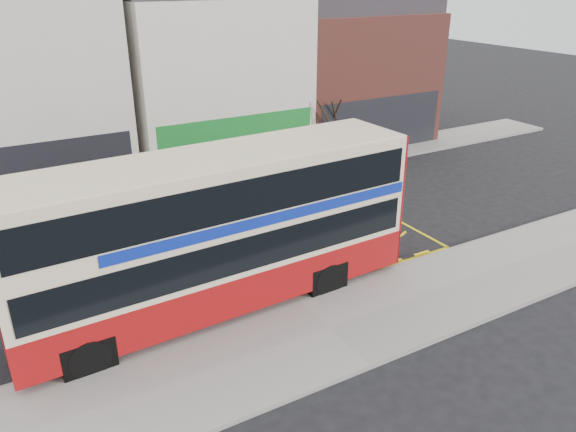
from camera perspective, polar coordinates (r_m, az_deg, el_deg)
ground at (r=18.43m, az=0.10°, el=-8.07°), size 120.00×120.00×0.00m
pavement at (r=16.77m, az=4.12°, el=-11.40°), size 40.00×4.00×0.15m
kerb at (r=18.12m, az=0.70°, el=-8.40°), size 40.00×0.15×0.15m
far_pavement at (r=27.53m, az=-11.46°, el=2.70°), size 50.00×3.00×0.15m
road_markings at (r=19.64m, az=-2.25°, el=-5.92°), size 14.00×3.40×0.01m
terrace_left at (r=28.99m, az=-25.60°, el=12.73°), size 8.00×8.01×11.80m
terrace_green_shop at (r=31.08m, az=-8.46°, el=14.83°), size 9.00×8.01×11.30m
terrace_right at (r=35.45m, az=5.66°, el=15.21°), size 9.00×8.01×10.30m
double_decker_bus at (r=16.87m, az=-7.11°, el=-1.45°), size 12.40×3.31×4.92m
bus_stop_post at (r=15.52m, az=-14.95°, el=-6.64°), size 0.81×0.16×3.22m
car_grey at (r=24.62m, az=-18.31°, el=0.94°), size 4.45×2.66×1.38m
car_white at (r=30.86m, az=8.14°, el=6.42°), size 4.84×2.23×1.37m
street_tree_right at (r=30.24m, az=3.95°, el=10.97°), size 2.11×2.11×4.55m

